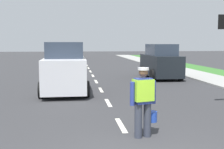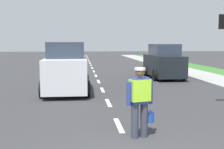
{
  "view_description": "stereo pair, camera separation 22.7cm",
  "coord_description": "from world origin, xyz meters",
  "px_view_note": "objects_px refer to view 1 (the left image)",
  "views": [
    {
      "loc": [
        -1.24,
        -4.95,
        2.25
      ],
      "look_at": [
        0.11,
        5.42,
        1.1
      ],
      "focal_mm": 46.79,
      "sensor_mm": 36.0,
      "label": 1
    },
    {
      "loc": [
        -1.02,
        -4.98,
        2.25
      ],
      "look_at": [
        0.11,
        5.42,
        1.1
      ],
      "focal_mm": 46.79,
      "sensor_mm": 36.0,
      "label": 2
    }
  ],
  "objects_px": {
    "car_oncoming_lead": "(65,69)",
    "car_oncoming_third": "(71,51)",
    "car_parked_far": "(161,62)",
    "road_worker": "(144,99)"
  },
  "relations": [
    {
      "from": "car_oncoming_lead",
      "to": "car_oncoming_third",
      "type": "xyz_separation_m",
      "value": [
        -0.03,
        28.55,
        -0.01
      ]
    },
    {
      "from": "car_parked_far",
      "to": "car_oncoming_lead",
      "type": "bearing_deg",
      "value": -140.95
    },
    {
      "from": "car_parked_far",
      "to": "road_worker",
      "type": "bearing_deg",
      "value": -108.69
    },
    {
      "from": "car_oncoming_lead",
      "to": "car_oncoming_third",
      "type": "relative_size",
      "value": 0.91
    },
    {
      "from": "car_oncoming_lead",
      "to": "car_parked_far",
      "type": "bearing_deg",
      "value": 39.05
    },
    {
      "from": "car_oncoming_third",
      "to": "car_oncoming_lead",
      "type": "bearing_deg",
      "value": -89.95
    },
    {
      "from": "car_oncoming_third",
      "to": "car_parked_far",
      "type": "height_order",
      "value": "car_oncoming_third"
    },
    {
      "from": "car_oncoming_third",
      "to": "car_parked_far",
      "type": "bearing_deg",
      "value": -76.12
    },
    {
      "from": "road_worker",
      "to": "car_oncoming_lead",
      "type": "height_order",
      "value": "car_oncoming_lead"
    },
    {
      "from": "car_oncoming_third",
      "to": "road_worker",
      "type": "bearing_deg",
      "value": -86.63
    }
  ]
}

